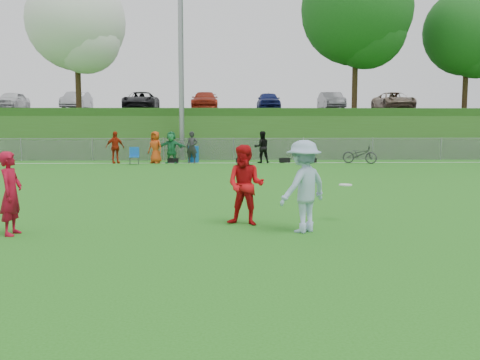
{
  "coord_description": "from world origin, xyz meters",
  "views": [
    {
      "loc": [
        -0.65,
        -10.5,
        2.2
      ],
      "look_at": [
        -0.29,
        0.5,
        1.0
      ],
      "focal_mm": 40.0,
      "sensor_mm": 36.0,
      "label": 1
    }
  ],
  "objects_px": {
    "player_red_left": "(11,193)",
    "frisbee": "(345,185)",
    "player_blue": "(304,186)",
    "bicycle": "(360,154)",
    "player_red_center": "(246,185)",
    "recycling_bin": "(193,154)"
  },
  "relations": [
    {
      "from": "frisbee",
      "to": "recycling_bin",
      "type": "bearing_deg",
      "value": 103.85
    },
    {
      "from": "bicycle",
      "to": "player_red_center",
      "type": "bearing_deg",
      "value": -174.13
    },
    {
      "from": "player_blue",
      "to": "recycling_bin",
      "type": "height_order",
      "value": "player_blue"
    },
    {
      "from": "frisbee",
      "to": "bicycle",
      "type": "relative_size",
      "value": 0.16
    },
    {
      "from": "player_red_left",
      "to": "player_red_center",
      "type": "bearing_deg",
      "value": -77.41
    },
    {
      "from": "player_red_center",
      "to": "player_red_left",
      "type": "bearing_deg",
      "value": -150.81
    },
    {
      "from": "player_red_left",
      "to": "bicycle",
      "type": "bearing_deg",
      "value": -30.91
    },
    {
      "from": "player_red_left",
      "to": "player_red_center",
      "type": "distance_m",
      "value": 4.68
    },
    {
      "from": "player_blue",
      "to": "frisbee",
      "type": "height_order",
      "value": "player_blue"
    },
    {
      "from": "player_blue",
      "to": "bicycle",
      "type": "bearing_deg",
      "value": -147.62
    },
    {
      "from": "player_red_left",
      "to": "frisbee",
      "type": "bearing_deg",
      "value": -77.68
    },
    {
      "from": "player_red_center",
      "to": "bicycle",
      "type": "relative_size",
      "value": 0.94
    },
    {
      "from": "player_blue",
      "to": "frisbee",
      "type": "distance_m",
      "value": 1.6
    },
    {
      "from": "player_blue",
      "to": "bicycle",
      "type": "height_order",
      "value": "player_blue"
    },
    {
      "from": "player_red_center",
      "to": "frisbee",
      "type": "bearing_deg",
      "value": 28.35
    },
    {
      "from": "player_red_center",
      "to": "frisbee",
      "type": "height_order",
      "value": "player_red_center"
    },
    {
      "from": "player_red_center",
      "to": "bicycle",
      "type": "bearing_deg",
      "value": 86.54
    },
    {
      "from": "frisbee",
      "to": "player_red_center",
      "type": "bearing_deg",
      "value": -170.28
    },
    {
      "from": "player_red_left",
      "to": "frisbee",
      "type": "xyz_separation_m",
      "value": [
        6.83,
        1.24,
        -0.01
      ]
    },
    {
      "from": "player_red_left",
      "to": "player_blue",
      "type": "bearing_deg",
      "value": -87.05
    },
    {
      "from": "recycling_bin",
      "to": "bicycle",
      "type": "distance_m",
      "value": 8.91
    },
    {
      "from": "player_red_left",
      "to": "bicycle",
      "type": "xyz_separation_m",
      "value": [
        11.38,
        17.56,
        -0.34
      ]
    }
  ]
}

